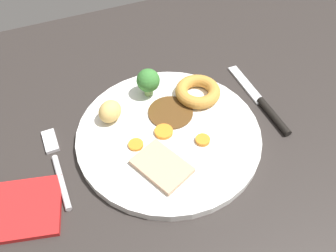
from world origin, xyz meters
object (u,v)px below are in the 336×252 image
object	(u,v)px
carrot_coin_back	(136,145)
knife	(263,104)
meat_slice_main	(162,166)
carrot_coin_side	(164,132)
roast_potato_left	(110,111)
yorkshire_pudding	(198,91)
carrot_coin_front	(203,140)
broccoli_floret	(148,81)
folded_napkin	(19,209)
dinner_plate	(168,133)
fork	(56,164)

from	to	relation	value
carrot_coin_back	knife	world-z (taller)	carrot_coin_back
meat_slice_main	carrot_coin_side	distance (cm)	6.49
roast_potato_left	carrot_coin_side	size ratio (longest dim) A/B	1.39
yorkshire_pudding	carrot_coin_front	bearing A→B (deg)	-112.26
carrot_coin_front	broccoli_floret	size ratio (longest dim) A/B	0.45
roast_potato_left	knife	xyz separation A→B (cm)	(25.31, -6.17, -2.69)
roast_potato_left	folded_napkin	size ratio (longest dim) A/B	0.36
yorkshire_pudding	carrot_coin_front	distance (cm)	10.09
carrot_coin_side	dinner_plate	bearing A→B (deg)	19.53
carrot_coin_back	fork	bearing A→B (deg)	169.23
dinner_plate	fork	distance (cm)	17.60
fork	carrot_coin_front	bearing A→B (deg)	-104.88
roast_potato_left	carrot_coin_side	world-z (taller)	roast_potato_left
carrot_coin_back	fork	xyz separation A→B (cm)	(-11.84, 2.25, -1.24)
knife	carrot_coin_front	bearing A→B (deg)	107.67
carrot_coin_front	carrot_coin_side	world-z (taller)	same
roast_potato_left	broccoli_floret	distance (cm)	8.44
carrot_coin_back	fork	world-z (taller)	carrot_coin_back
dinner_plate	folded_napkin	distance (cm)	23.94
folded_napkin	roast_potato_left	bearing A→B (deg)	31.71
dinner_plate	yorkshire_pudding	bearing A→B (deg)	33.37
carrot_coin_front	carrot_coin_side	bearing A→B (deg)	141.09
broccoli_floret	yorkshire_pudding	bearing A→B (deg)	-27.44
knife	roast_potato_left	bearing A→B (deg)	78.12
dinner_plate	broccoli_floret	distance (cm)	9.71
yorkshire_pudding	fork	size ratio (longest dim) A/B	0.51
broccoli_floret	folded_napkin	distance (cm)	27.50
carrot_coin_front	carrot_coin_back	size ratio (longest dim) A/B	0.97
carrot_coin_front	broccoli_floret	world-z (taller)	broccoli_floret
yorkshire_pudding	broccoli_floret	distance (cm)	8.64
carrot_coin_front	folded_napkin	world-z (taller)	carrot_coin_front
carrot_coin_back	fork	distance (cm)	12.12
yorkshire_pudding	carrot_coin_front	world-z (taller)	yorkshire_pudding
folded_napkin	carrot_coin_side	bearing A→B (deg)	9.34
carrot_coin_front	fork	distance (cm)	22.26
dinner_plate	knife	world-z (taller)	dinner_plate
meat_slice_main	carrot_coin_front	world-z (taller)	meat_slice_main
folded_napkin	dinner_plate	bearing A→B (deg)	9.72
roast_potato_left	yorkshire_pudding	bearing A→B (deg)	-2.98
meat_slice_main	roast_potato_left	distance (cm)	12.73
meat_slice_main	roast_potato_left	size ratio (longest dim) A/B	1.99
dinner_plate	folded_napkin	size ratio (longest dim) A/B	2.64
yorkshire_pudding	roast_potato_left	xyz separation A→B (cm)	(-15.26, 0.80, 0.69)
knife	fork	bearing A→B (deg)	89.20
dinner_plate	fork	world-z (taller)	dinner_plate
dinner_plate	yorkshire_pudding	distance (cm)	9.48
yorkshire_pudding	fork	xyz separation A→B (cm)	(-25.33, -3.75, -2.07)
dinner_plate	carrot_coin_front	size ratio (longest dim) A/B	12.95
yorkshire_pudding	carrot_coin_side	distance (cm)	10.22
carrot_coin_back	carrot_coin_side	distance (cm)	4.90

